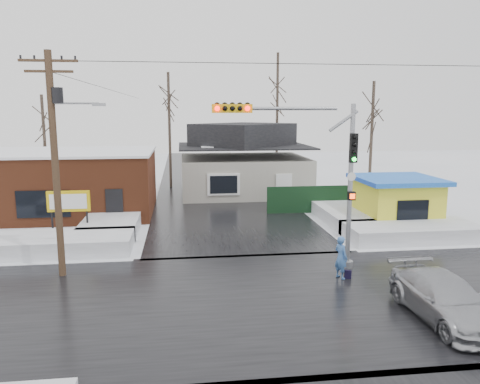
{
  "coord_description": "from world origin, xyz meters",
  "views": [
    {
      "loc": [
        -3.04,
        -15.69,
        6.71
      ],
      "look_at": [
        -0.37,
        5.46,
        3.0
      ],
      "focal_mm": 35.0,
      "sensor_mm": 36.0,
      "label": 1
    }
  ],
  "objects": [
    {
      "name": "ground",
      "position": [
        0.0,
        0.0,
        0.0
      ],
      "size": [
        120.0,
        120.0,
        0.0
      ],
      "primitive_type": "plane",
      "color": "white",
      "rests_on": "ground"
    },
    {
      "name": "road_ns",
      "position": [
        0.0,
        0.0,
        0.01
      ],
      "size": [
        10.0,
        120.0,
        0.02
      ],
      "primitive_type": "cube",
      "color": "black",
      "rests_on": "ground"
    },
    {
      "name": "road_ew",
      "position": [
        0.0,
        0.0,
        0.01
      ],
      "size": [
        120.0,
        10.0,
        0.02
      ],
      "primitive_type": "cube",
      "color": "black",
      "rests_on": "ground"
    },
    {
      "name": "snowbank_nw",
      "position": [
        -9.0,
        7.0,
        0.4
      ],
      "size": [
        7.0,
        3.0,
        0.8
      ],
      "primitive_type": "cube",
      "color": "white",
      "rests_on": "ground"
    },
    {
      "name": "snowbank_ne",
      "position": [
        9.0,
        7.0,
        0.4
      ],
      "size": [
        7.0,
        3.0,
        0.8
      ],
      "primitive_type": "cube",
      "color": "white",
      "rests_on": "ground"
    },
    {
      "name": "snowbank_nside_w",
      "position": [
        -7.0,
        12.0,
        0.4
      ],
      "size": [
        3.0,
        8.0,
        0.8
      ],
      "primitive_type": "cube",
      "color": "white",
      "rests_on": "ground"
    },
    {
      "name": "snowbank_nside_e",
      "position": [
        7.0,
        12.0,
        0.4
      ],
      "size": [
        3.0,
        8.0,
        0.8
      ],
      "primitive_type": "cube",
      "color": "white",
      "rests_on": "ground"
    },
    {
      "name": "traffic_signal",
      "position": [
        2.43,
        2.97,
        4.54
      ],
      "size": [
        6.05,
        0.68,
        7.0
      ],
      "color": "gray",
      "rests_on": "ground"
    },
    {
      "name": "utility_pole",
      "position": [
        -7.93,
        3.5,
        5.11
      ],
      "size": [
        3.15,
        0.44,
        9.0
      ],
      "color": "#382619",
      "rests_on": "ground"
    },
    {
      "name": "brick_building",
      "position": [
        -11.0,
        15.99,
        2.08
      ],
      "size": [
        12.2,
        8.2,
        4.12
      ],
      "color": "brown",
      "rests_on": "ground"
    },
    {
      "name": "marquee_sign",
      "position": [
        -9.0,
        9.49,
        1.92
      ],
      "size": [
        2.2,
        0.21,
        2.55
      ],
      "color": "black",
      "rests_on": "ground"
    },
    {
      "name": "house",
      "position": [
        2.0,
        22.0,
        2.62
      ],
      "size": [
        10.4,
        8.4,
        5.76
      ],
      "color": "#A5A195",
      "rests_on": "ground"
    },
    {
      "name": "kiosk",
      "position": [
        9.5,
        9.99,
        1.46
      ],
      "size": [
        4.6,
        4.6,
        2.88
      ],
      "color": "yellow",
      "rests_on": "ground"
    },
    {
      "name": "fence",
      "position": [
        6.5,
        14.0,
        0.9
      ],
      "size": [
        8.0,
        0.12,
        1.8
      ],
      "primitive_type": "cube",
      "color": "black",
      "rests_on": "ground"
    },
    {
      "name": "tree_far_left",
      "position": [
        -4.0,
        26.0,
        7.95
      ],
      "size": [
        3.0,
        3.0,
        10.0
      ],
      "color": "#332821",
      "rests_on": "ground"
    },
    {
      "name": "tree_far_mid",
      "position": [
        6.0,
        28.0,
        9.54
      ],
      "size": [
        3.0,
        3.0,
        12.0
      ],
      "color": "#332821",
      "rests_on": "ground"
    },
    {
      "name": "tree_far_right",
      "position": [
        12.0,
        20.0,
        7.16
      ],
      "size": [
        3.0,
        3.0,
        9.0
      ],
      "color": "#332821",
      "rests_on": "ground"
    },
    {
      "name": "tree_far_west",
      "position": [
        -14.0,
        24.0,
        6.36
      ],
      "size": [
        3.0,
        3.0,
        8.0
      ],
      "color": "#332821",
      "rests_on": "ground"
    },
    {
      "name": "pedestrian",
      "position": [
        3.26,
        1.74,
        0.88
      ],
      "size": [
        0.65,
        0.75,
        1.75
      ],
      "primitive_type": "imported",
      "rotation": [
        0.0,
        0.0,
        2.0
      ],
      "color": "#3F6EB2",
      "rests_on": "ground"
    },
    {
      "name": "car",
      "position": [
        5.33,
        -2.31,
        0.7
      ],
      "size": [
        2.13,
        4.92,
        1.41
      ],
      "primitive_type": "imported",
      "rotation": [
        0.0,
        0.0,
        0.03
      ],
      "color": "#A9AAB0",
      "rests_on": "ground"
    },
    {
      "name": "shopping_bag",
      "position": [
        3.54,
        1.63,
        0.17
      ],
      "size": [
        0.3,
        0.22,
        0.35
      ],
      "primitive_type": "cube",
      "rotation": [
        0.0,
        0.0,
        -0.42
      ],
      "color": "black",
      "rests_on": "ground"
    }
  ]
}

